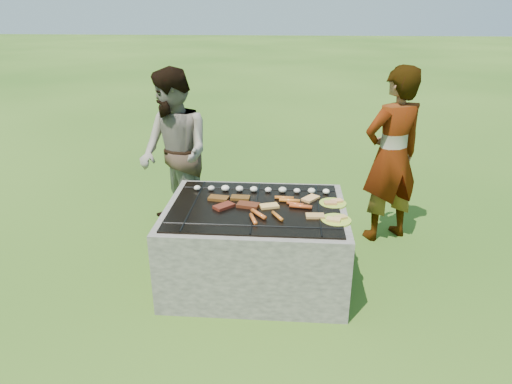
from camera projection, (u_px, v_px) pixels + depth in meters
The scene contains 10 objects.
lawn at pixel (256, 278), 3.51m from camera, with size 60.00×60.00×0.00m, color #234C13.
fire_pit at pixel (255, 246), 3.41m from camera, with size 1.30×1.00×0.62m.
mushrooms at pixel (261, 189), 3.52m from camera, with size 1.05×0.06×0.04m.
pork_slabs at pixel (233, 202), 3.32m from camera, with size 0.39×0.28×0.02m.
sausages at pixel (280, 208), 3.21m from camera, with size 0.44×0.47×0.03m.
bread_on_grate at pixel (298, 206), 3.26m from camera, with size 0.46×0.42×0.02m.
plate_far at pixel (333, 203), 3.33m from camera, with size 0.21×0.21×0.03m.
plate_near at pixel (336, 220), 3.07m from camera, with size 0.21×0.21×0.03m.
cook at pixel (392, 156), 3.87m from camera, with size 0.55×0.36×1.52m, color gray.
bystander at pixel (175, 154), 4.00m from camera, with size 0.72×0.56×1.48m, color gray.
Camera 1 is at (0.23, -2.99, 1.95)m, focal length 32.00 mm.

